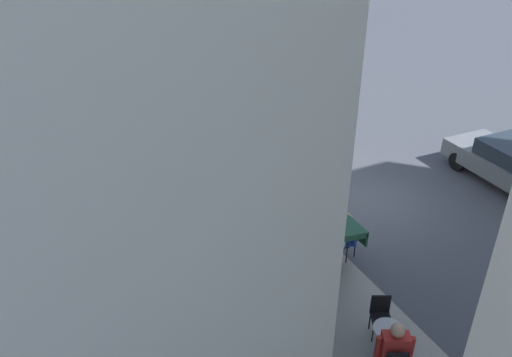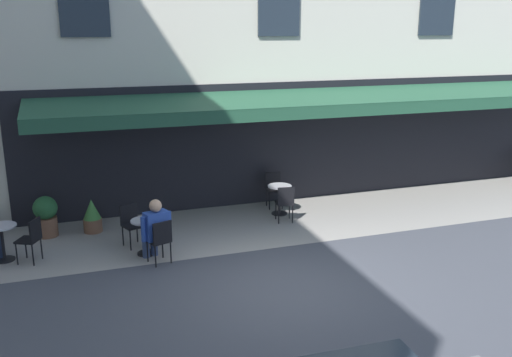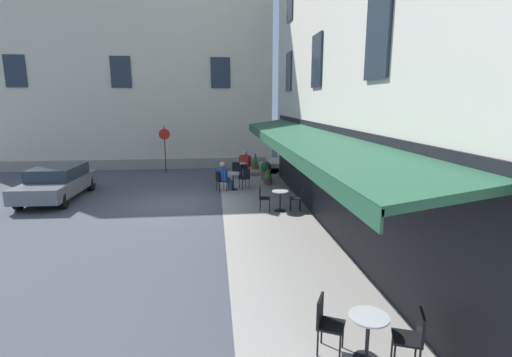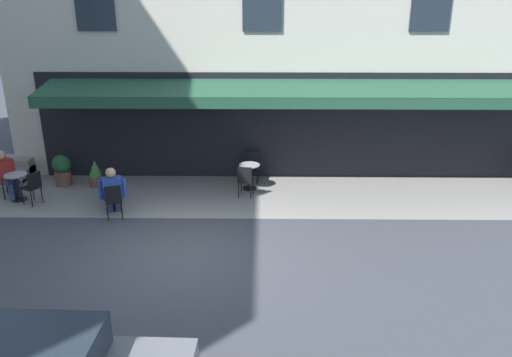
# 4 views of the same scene
# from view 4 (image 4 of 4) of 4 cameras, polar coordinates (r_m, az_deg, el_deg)

# --- Properties ---
(ground_plane) EXTENTS (70.00, 70.00, 0.00)m
(ground_plane) POSITION_cam_4_polar(r_m,az_deg,el_deg) (11.03, -8.23, -8.49)
(ground_plane) COLOR #42444C
(sidewalk_cafe_terrace) EXTENTS (20.50, 3.20, 0.01)m
(sidewalk_cafe_terrace) POSITION_cam_4_polar(r_m,az_deg,el_deg) (14.07, 7.08, -1.91)
(sidewalk_cafe_terrace) COLOR gray
(sidewalk_cafe_terrace) RESTS_ON ground_plane
(cafe_table_near_entrance) EXTENTS (0.60, 0.60, 0.75)m
(cafe_table_near_entrance) POSITION_cam_4_polar(r_m,az_deg,el_deg) (14.25, -0.77, 0.64)
(cafe_table_near_entrance) COLOR black
(cafe_table_near_entrance) RESTS_ON ground_plane
(cafe_chair_black_under_awning) EXTENTS (0.46, 0.46, 0.91)m
(cafe_chair_black_under_awning) POSITION_cam_4_polar(r_m,az_deg,el_deg) (13.65, -1.25, -0.01)
(cafe_chair_black_under_awning) COLOR black
(cafe_chair_black_under_awning) RESTS_ON ground_plane
(cafe_chair_black_facing_street) EXTENTS (0.45, 0.45, 0.91)m
(cafe_chair_black_facing_street) POSITION_cam_4_polar(r_m,az_deg,el_deg) (14.82, -0.41, 1.65)
(cafe_chair_black_facing_street) COLOR black
(cafe_chair_black_facing_street) RESTS_ON ground_plane
(cafe_table_mid_terrace) EXTENTS (0.60, 0.60, 0.75)m
(cafe_table_mid_terrace) POSITION_cam_4_polar(r_m,az_deg,el_deg) (14.95, -25.84, -0.51)
(cafe_table_mid_terrace) COLOR black
(cafe_table_mid_terrace) RESTS_ON ground_plane
(cafe_chair_black_by_window) EXTENTS (0.54, 0.54, 0.91)m
(cafe_chair_black_by_window) POSITION_cam_4_polar(r_m,az_deg,el_deg) (14.45, -24.33, -0.71)
(cafe_chair_black_by_window) COLOR black
(cafe_chair_black_by_window) RESTS_ON ground_plane
(cafe_chair_black_near_door) EXTENTS (0.54, 0.54, 0.91)m
(cafe_chair_black_near_door) POSITION_cam_4_polar(r_m,az_deg,el_deg) (15.43, -27.28, 0.09)
(cafe_chair_black_near_door) COLOR black
(cafe_chair_black_near_door) RESTS_ON ground_plane
(cafe_table_streetside) EXTENTS (0.60, 0.60, 0.75)m
(cafe_table_streetside) POSITION_cam_4_polar(r_m,az_deg,el_deg) (13.41, -16.22, -1.48)
(cafe_table_streetside) COLOR black
(cafe_table_streetside) RESTS_ON ground_plane
(cafe_chair_black_kerbside) EXTENTS (0.51, 0.51, 0.91)m
(cafe_chair_black_kerbside) POSITION_cam_4_polar(r_m,az_deg,el_deg) (12.80, -16.10, -2.24)
(cafe_chair_black_kerbside) COLOR black
(cafe_chair_black_kerbside) RESTS_ON ground_plane
(cafe_chair_black_back_row) EXTENTS (0.52, 0.52, 0.91)m
(cafe_chair_black_back_row) POSITION_cam_4_polar(r_m,az_deg,el_deg) (13.98, -16.48, -0.36)
(cafe_chair_black_back_row) COLOR black
(cafe_chair_black_back_row) RESTS_ON ground_plane
(seated_patron_in_blue) EXTENTS (0.64, 0.62, 1.31)m
(seated_patron_in_blue) POSITION_cam_4_polar(r_m,az_deg,el_deg) (12.95, -16.22, -1.27)
(seated_patron_in_blue) COLOR navy
(seated_patron_in_blue) RESTS_ON ground_plane
(seated_companion_in_red) EXTENTS (0.68, 0.65, 1.36)m
(seated_companion_in_red) POSITION_cam_4_polar(r_m,az_deg,el_deg) (15.20, -26.91, 0.56)
(seated_companion_in_red) COLOR navy
(seated_companion_in_red) RESTS_ON ground_plane
(potted_plant_mid_terrace) EXTENTS (0.53, 0.53, 0.93)m
(potted_plant_mid_terrace) POSITION_cam_4_polar(r_m,az_deg,el_deg) (15.62, -21.43, 0.99)
(potted_plant_mid_terrace) COLOR brown
(potted_plant_mid_terrace) RESTS_ON ground_plane
(potted_plant_entrance_left) EXTENTS (0.42, 0.42, 0.78)m
(potted_plant_entrance_left) POSITION_cam_4_polar(r_m,az_deg,el_deg) (15.28, -17.99, 0.54)
(potted_plant_entrance_left) COLOR brown
(potted_plant_entrance_left) RESTS_ON ground_plane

